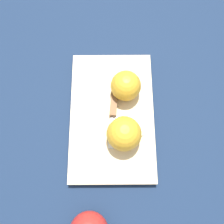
% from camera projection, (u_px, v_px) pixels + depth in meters
% --- Properties ---
extents(ground_plane, '(4.00, 4.00, 0.00)m').
position_uv_depth(ground_plane, '(112.00, 117.00, 0.72)').
color(ground_plane, '#14233D').
extents(cutting_board, '(0.39, 0.28, 0.02)m').
position_uv_depth(cutting_board, '(112.00, 116.00, 0.70)').
color(cutting_board, '#D1B789').
rests_on(cutting_board, ground_plane).
extents(apple_half_left, '(0.08, 0.08, 0.08)m').
position_uv_depth(apple_half_left, '(126.00, 86.00, 0.68)').
color(apple_half_left, gold).
rests_on(apple_half_left, cutting_board).
extents(apple_half_right, '(0.09, 0.09, 0.09)m').
position_uv_depth(apple_half_right, '(124.00, 134.00, 0.63)').
color(apple_half_right, gold).
rests_on(apple_half_right, cutting_board).
extents(knife, '(0.15, 0.03, 0.02)m').
position_uv_depth(knife, '(114.00, 109.00, 0.69)').
color(knife, silver).
rests_on(knife, cutting_board).
extents(apple_slice, '(0.06, 0.06, 0.01)m').
position_uv_depth(apple_slice, '(135.00, 126.00, 0.68)').
color(apple_slice, beige).
rests_on(apple_slice, cutting_board).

